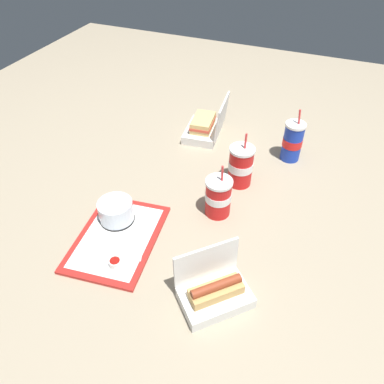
# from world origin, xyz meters

# --- Properties ---
(ground_plane) EXTENTS (3.20, 3.20, 0.00)m
(ground_plane) POSITION_xyz_m (0.00, 0.00, 0.00)
(ground_plane) COLOR gray
(food_tray) EXTENTS (0.40, 0.30, 0.01)m
(food_tray) POSITION_xyz_m (-0.32, 0.21, 0.01)
(food_tray) COLOR red
(food_tray) RESTS_ON ground_plane
(cake_container) EXTENTS (0.12, 0.12, 0.08)m
(cake_container) POSITION_xyz_m (-0.25, 0.26, 0.05)
(cake_container) COLOR black
(cake_container) RESTS_ON food_tray
(ketchup_cup) EXTENTS (0.04, 0.04, 0.02)m
(ketchup_cup) POSITION_xyz_m (-0.42, 0.16, 0.03)
(ketchup_cup) COLOR white
(ketchup_cup) RESTS_ON food_tray
(napkin_stack) EXTENTS (0.13, 0.13, 0.00)m
(napkin_stack) POSITION_xyz_m (-0.35, 0.15, 0.02)
(napkin_stack) COLOR white
(napkin_stack) RESTS_ON food_tray
(plastic_fork) EXTENTS (0.11, 0.04, 0.00)m
(plastic_fork) POSITION_xyz_m (-0.39, 0.26, 0.02)
(plastic_fork) COLOR white
(plastic_fork) RESTS_ON food_tray
(clamshell_hotdog_center) EXTENTS (0.24, 0.24, 0.17)m
(clamshell_hotdog_center) POSITION_xyz_m (-0.42, -0.17, 0.04)
(clamshell_hotdog_center) COLOR white
(clamshell_hotdog_center) RESTS_ON ground_plane
(clamshell_sandwich_back) EXTENTS (0.23, 0.19, 0.19)m
(clamshell_sandwich_back) POSITION_xyz_m (0.40, 0.17, 0.05)
(clamshell_sandwich_back) COLOR white
(clamshell_sandwich_back) RESTS_ON ground_plane
(soda_cup_corner) EXTENTS (0.09, 0.09, 0.23)m
(soda_cup_corner) POSITION_xyz_m (0.37, -0.24, 0.09)
(soda_cup_corner) COLOR #1938B7
(soda_cup_corner) RESTS_ON ground_plane
(soda_cup_front) EXTENTS (0.10, 0.10, 0.23)m
(soda_cup_front) POSITION_xyz_m (0.13, -0.08, 0.08)
(soda_cup_front) COLOR red
(soda_cup_front) RESTS_ON ground_plane
(soda_cup_back) EXTENTS (0.10, 0.10, 0.21)m
(soda_cup_back) POSITION_xyz_m (-0.07, -0.06, 0.08)
(soda_cup_back) COLOR red
(soda_cup_back) RESTS_ON ground_plane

